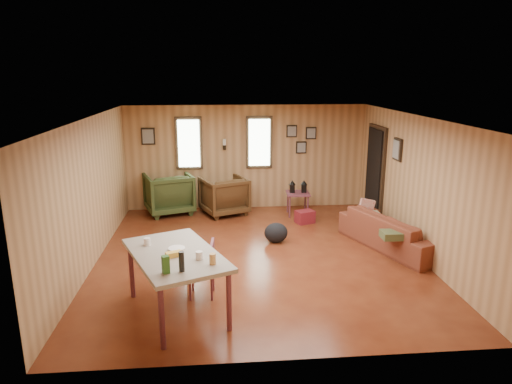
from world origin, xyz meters
The scene contains 11 objects.
room centered at (0.17, 0.27, 1.21)m, with size 5.54×6.04×2.44m.
sofa centered at (2.49, 0.19, 0.42)m, with size 2.15×0.63×0.84m, color brown.
recliner_brown centered at (-0.54, 2.52, 0.47)m, with size 0.91×0.85×0.94m, color #452B14.
recliner_green centered at (-1.78, 2.69, 0.51)m, with size 0.98×0.92×1.01m, color #33401D.
end_table centered at (-1.67, 2.81, 0.36)m, with size 0.52×0.47×0.63m.
side_table centered at (1.10, 2.30, 0.54)m, with size 0.52×0.52×0.80m.
cooler centered at (1.16, 1.72, 0.13)m, with size 0.44×0.38×0.27m.
backpack centered at (0.40, 0.63, 0.19)m, with size 0.46×0.35×0.38m.
sofa_pillows centered at (2.23, 0.20, 0.50)m, with size 0.38×1.61×0.33m.
dining_table centered at (-1.24, -1.84, 0.77)m, with size 1.57×1.92×1.09m.
dining_chair centered at (-0.87, -1.39, 0.46)m, with size 0.40×0.40×0.82m.
Camera 1 is at (-0.69, -7.39, 3.10)m, focal length 32.00 mm.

